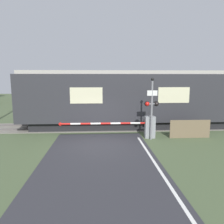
{
  "coord_description": "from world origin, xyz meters",
  "views": [
    {
      "loc": [
        0.0,
        -11.73,
        3.6
      ],
      "look_at": [
        0.77,
        1.62,
        1.51
      ],
      "focal_mm": 35.0,
      "sensor_mm": 36.0,
      "label": 1
    }
  ],
  "objects": [
    {
      "name": "signal_post",
      "position": [
        3.02,
        0.63,
        2.06
      ],
      "size": [
        0.85,
        0.26,
        3.62
      ],
      "color": "gray",
      "rests_on": "ground_plane"
    },
    {
      "name": "track_bed",
      "position": [
        0.0,
        4.1,
        0.02
      ],
      "size": [
        36.0,
        3.2,
        0.13
      ],
      "color": "slate",
      "rests_on": "ground_plane"
    },
    {
      "name": "crossing_barrier",
      "position": [
        2.61,
        1.02,
        0.7
      ],
      "size": [
        5.75,
        0.44,
        1.32
      ],
      "color": "gray",
      "rests_on": "ground_plane"
    },
    {
      "name": "ground_plane",
      "position": [
        0.0,
        0.0,
        0.0
      ],
      "size": [
        80.0,
        80.0,
        0.0
      ],
      "primitive_type": "plane",
      "color": "#475638"
    },
    {
      "name": "roadside_fence",
      "position": [
        5.45,
        0.85,
        0.55
      ],
      "size": [
        2.47,
        0.06,
        1.1
      ],
      "color": "#726047",
      "rests_on": "ground_plane"
    },
    {
      "name": "train",
      "position": [
        4.95,
        4.1,
        2.1
      ],
      "size": [
        21.09,
        3.18,
        4.1
      ],
      "color": "black",
      "rests_on": "ground_plane"
    }
  ]
}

